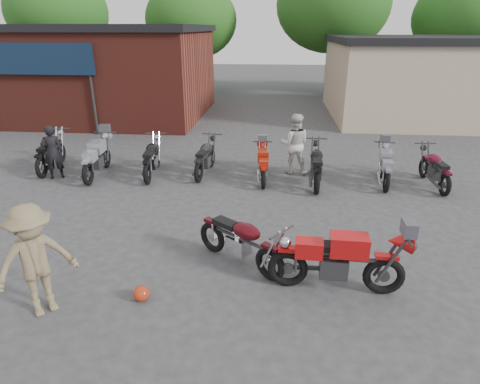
# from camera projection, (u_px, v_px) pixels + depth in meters

# --- Properties ---
(ground) EXTENTS (90.00, 90.00, 0.00)m
(ground) POSITION_uv_depth(u_px,v_px,m) (230.00, 280.00, 7.11)
(ground) COLOR #363639
(brick_building) EXTENTS (12.00, 8.00, 4.00)m
(brick_building) POSITION_uv_depth(u_px,v_px,m) (83.00, 74.00, 19.99)
(brick_building) COLOR maroon
(brick_building) RESTS_ON ground
(stucco_building) EXTENTS (10.00, 8.00, 3.50)m
(stucco_building) POSITION_uv_depth(u_px,v_px,m) (437.00, 80.00, 19.55)
(stucco_building) COLOR gray
(stucco_building) RESTS_ON ground
(tree_0) EXTENTS (6.56, 6.56, 8.20)m
(tree_0) POSITION_uv_depth(u_px,v_px,m) (60.00, 28.00, 26.98)
(tree_0) COLOR #1F5316
(tree_0) RESTS_ON ground
(tree_1) EXTENTS (5.92, 5.92, 7.40)m
(tree_1) POSITION_uv_depth(u_px,v_px,m) (192.00, 35.00, 26.38)
(tree_1) COLOR #1F5316
(tree_1) RESTS_ON ground
(tree_2) EXTENTS (7.04, 7.04, 8.80)m
(tree_2) POSITION_uv_depth(u_px,v_px,m) (331.00, 23.00, 25.36)
(tree_2) COLOR #1F5316
(tree_2) RESTS_ON ground
(tree_3) EXTENTS (6.08, 6.08, 7.60)m
(tree_3) POSITION_uv_depth(u_px,v_px,m) (461.00, 33.00, 24.92)
(tree_3) COLOR #1F5316
(tree_3) RESTS_ON ground
(vintage_motorcycle) EXTENTS (1.99, 1.72, 1.16)m
(vintage_motorcycle) POSITION_uv_depth(u_px,v_px,m) (241.00, 238.00, 7.33)
(vintage_motorcycle) COLOR #46080F
(vintage_motorcycle) RESTS_ON ground
(sportbike) EXTENTS (2.21, 0.83, 1.26)m
(sportbike) POSITION_uv_depth(u_px,v_px,m) (339.00, 258.00, 6.60)
(sportbike) COLOR red
(sportbike) RESTS_ON ground
(helmet) EXTENTS (0.32, 0.32, 0.25)m
(helmet) POSITION_uv_depth(u_px,v_px,m) (141.00, 294.00, 6.54)
(helmet) COLOR #B42D13
(helmet) RESTS_ON ground
(person_dark) EXTENTS (0.69, 0.59, 1.59)m
(person_dark) POSITION_uv_depth(u_px,v_px,m) (53.00, 152.00, 11.63)
(person_dark) COLOR black
(person_dark) RESTS_ON ground
(person_light) EXTENTS (0.91, 0.72, 1.82)m
(person_light) POSITION_uv_depth(u_px,v_px,m) (294.00, 144.00, 12.01)
(person_light) COLOR silver
(person_light) RESTS_ON ground
(person_tan) EXTENTS (1.31, 1.32, 1.83)m
(person_tan) POSITION_uv_depth(u_px,v_px,m) (35.00, 261.00, 5.99)
(person_tan) COLOR #7E6D4E
(person_tan) RESTS_ON ground
(row_bike_0) EXTENTS (0.97, 2.18, 1.22)m
(row_bike_0) POSITION_uv_depth(u_px,v_px,m) (50.00, 150.00, 12.43)
(row_bike_0) COLOR black
(row_bike_0) RESTS_ON ground
(row_bike_1) EXTENTS (0.86, 2.17, 1.23)m
(row_bike_1) POSITION_uv_depth(u_px,v_px,m) (97.00, 156.00, 11.89)
(row_bike_1) COLOR #92959F
(row_bike_1) RESTS_ON ground
(row_bike_2) EXTENTS (0.89, 2.11, 1.19)m
(row_bike_2) POSITION_uv_depth(u_px,v_px,m) (152.00, 156.00, 11.94)
(row_bike_2) COLOR black
(row_bike_2) RESTS_ON ground
(row_bike_3) EXTENTS (0.84, 2.04, 1.15)m
(row_bike_3) POSITION_uv_depth(u_px,v_px,m) (205.00, 156.00, 12.05)
(row_bike_3) COLOR black
(row_bike_3) RESTS_ON ground
(row_bike_4) EXTENTS (0.72, 1.86, 1.06)m
(row_bike_4) POSITION_uv_depth(u_px,v_px,m) (263.00, 163.00, 11.55)
(row_bike_4) COLOR #AD200E
(row_bike_4) RESTS_ON ground
(row_bike_5) EXTENTS (0.78, 2.13, 1.22)m
(row_bike_5) POSITION_uv_depth(u_px,v_px,m) (316.00, 163.00, 11.26)
(row_bike_5) COLOR black
(row_bike_5) RESTS_ON ground
(row_bike_6) EXTENTS (0.90, 1.98, 1.11)m
(row_bike_6) POSITION_uv_depth(u_px,v_px,m) (385.00, 165.00, 11.32)
(row_bike_6) COLOR gray
(row_bike_6) RESTS_ON ground
(row_bike_7) EXTENTS (0.74, 1.96, 1.12)m
(row_bike_7) POSITION_uv_depth(u_px,v_px,m) (435.00, 167.00, 11.12)
(row_bike_7) COLOR #570A1E
(row_bike_7) RESTS_ON ground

